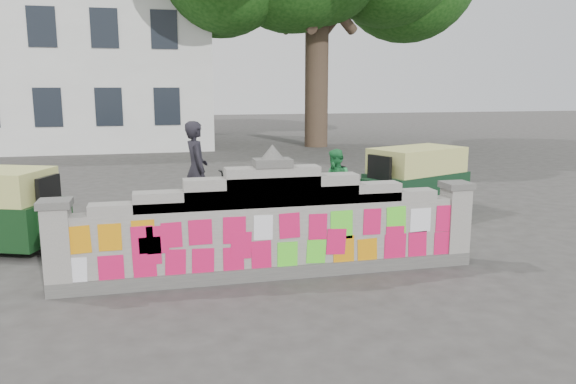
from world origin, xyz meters
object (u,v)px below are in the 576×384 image
cyclist_bike (197,201)px  pedestrian (335,184)px  cyclist_rider (197,182)px  rickshaw_right (414,179)px

cyclist_bike → pedestrian: bearing=-95.4°
cyclist_rider → pedestrian: 3.00m
cyclist_rider → rickshaw_right: 4.97m
cyclist_bike → pedestrian: size_ratio=1.42×
cyclist_bike → rickshaw_right: bearing=-94.5°
rickshaw_right → cyclist_bike: bearing=-17.3°
pedestrian → cyclist_bike: bearing=-89.4°
cyclist_bike → cyclist_rider: (-0.00, 0.00, 0.39)m
cyclist_bike → cyclist_rider: cyclist_rider is taller
cyclist_bike → cyclist_rider: bearing=80.8°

